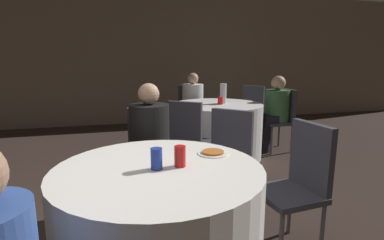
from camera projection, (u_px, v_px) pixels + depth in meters
name	position (u px, v px, depth m)	size (l,w,h in m)	color
wall_back	(113.00, 58.00, 6.20)	(16.00, 0.06, 2.80)	gray
table_near	(160.00, 228.00, 1.78)	(1.21, 1.21, 0.76)	white
table_far	(217.00, 130.00, 4.25)	(1.26, 1.26, 0.76)	white
chair_near_northeast	(228.00, 154.00, 2.62)	(0.57, 0.57, 0.93)	#383842
chair_near_east	(300.00, 177.00, 2.10)	(0.44, 0.44, 0.93)	#383842
chair_near_north	(150.00, 150.00, 2.73)	(0.42, 0.43, 0.93)	#383842
chair_far_southwest	(188.00, 135.00, 3.27)	(0.56, 0.56, 0.93)	#383842
chair_far_north	(191.00, 107.00, 5.18)	(0.44, 0.45, 0.93)	#383842
chair_far_east	(282.00, 114.00, 4.51)	(0.42, 0.41, 0.93)	#383842
chair_far_northeast	(251.00, 109.00, 5.04)	(0.56, 0.56, 0.93)	#383842
person_black_shirt	(151.00, 151.00, 2.57)	(0.35, 0.51, 1.17)	#4C4238
person_green_jacket	(273.00, 113.00, 4.46)	(0.52, 0.36, 1.13)	black
person_white_shirt	(194.00, 107.00, 5.02)	(0.38, 0.52, 1.15)	#33384C
pizza_plate_near	(213.00, 153.00, 1.96)	(0.20, 0.20, 0.02)	white
soda_can_red	(180.00, 156.00, 1.72)	(0.07, 0.07, 0.12)	red
soda_can_blue	(156.00, 159.00, 1.67)	(0.07, 0.07, 0.12)	#1E38A5
bottle_far	(223.00, 94.00, 4.21)	(0.09, 0.09, 0.28)	silver
cup_far	(220.00, 101.00, 4.12)	(0.07, 0.07, 0.10)	red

